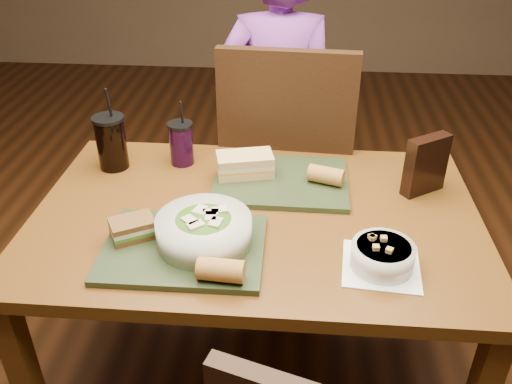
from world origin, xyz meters
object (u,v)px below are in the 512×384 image
salad_bowl (204,228)px  sandwich_far (245,164)px  baguette_far (326,175)px  cup_cola (111,142)px  chair_far (285,166)px  tray_far (281,181)px  cup_berry (181,143)px  soup_bowl (383,256)px  baguette_near (221,270)px  sandwich_near (133,228)px  dining_table (256,237)px  tray_near (184,248)px  chip_bag (426,165)px  diner (277,110)px

salad_bowl → sandwich_far: bearing=79.2°
baguette_far → cup_cola: size_ratio=0.39×
baguette_far → chair_far: bearing=109.5°
tray_far → cup_berry: size_ratio=1.85×
soup_bowl → baguette_near: (-0.39, -0.10, 0.01)m
chair_far → sandwich_near: (-0.39, -0.71, 0.18)m
dining_table → tray_near: (-0.17, -0.20, 0.10)m
tray_near → cup_berry: bearing=101.6°
chair_far → soup_bowl: size_ratio=5.33×
cup_berry → chip_bag: cup_berry is taller
baguette_near → diner: bearing=86.3°
sandwich_near → baguette_far: 0.62m
dining_table → cup_berry: 0.43m
salad_bowl → cup_cola: (-0.37, 0.42, 0.03)m
diner → cup_cola: size_ratio=5.01×
salad_bowl → soup_bowl: salad_bowl is taller
cup_cola → tray_near: bearing=-53.7°
tray_near → sandwich_far: (0.12, 0.39, 0.04)m
sandwich_far → dining_table: bearing=-75.1°
tray_near → baguette_far: size_ratio=3.85×
dining_table → tray_far: (0.07, 0.17, 0.10)m
tray_far → chip_bag: (0.44, -0.01, 0.08)m
dining_table → sandwich_far: bearing=104.9°
baguette_far → cup_cola: (-0.70, 0.08, 0.05)m
salad_bowl → sandwich_near: size_ratio=1.84×
diner → tray_near: size_ratio=3.34×
cup_berry → tray_near: bearing=-78.4°
sandwich_near → sandwich_far: (0.26, 0.36, 0.01)m
cup_cola → chip_bag: size_ratio=1.52×
tray_near → baguette_far: baguette_far is taller
sandwich_near → cup_cola: bearing=113.8°
tray_far → diner: bearing=93.6°
chair_far → diner: bearing=98.2°
soup_bowl → baguette_near: 0.41m
tray_far → cup_berry: bearing=161.6°
sandwich_far → chip_bag: chip_bag is taller
sandwich_far → baguette_near: 0.52m
salad_bowl → chip_bag: chip_bag is taller
dining_table → tray_near: 0.28m
chair_far → chip_bag: chair_far is taller
dining_table → chair_far: 0.55m
chair_far → tray_far: size_ratio=2.63×
sandwich_near → cup_berry: bearing=84.7°
sandwich_near → diner: bearing=72.2°
baguette_near → chip_bag: size_ratio=0.61×
dining_table → chip_bag: bearing=17.8°
chair_far → tray_near: bearing=-108.3°
sandwich_far → chip_bag: size_ratio=1.05×
dining_table → chair_far: chair_far is taller
baguette_far → diner: bearing=104.3°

